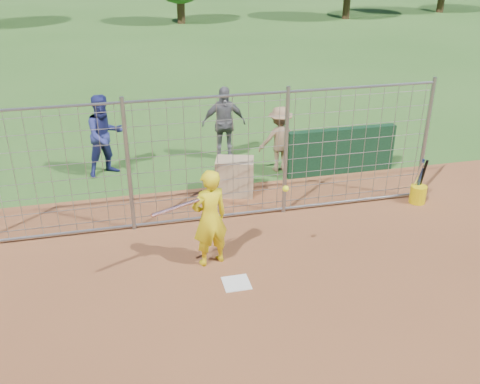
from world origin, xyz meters
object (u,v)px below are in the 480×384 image
object	(u,v)px
bystander_a	(105,136)
equipment_bin	(235,177)
bystander_b	(224,124)
batter	(210,218)
bystander_c	(280,139)
bucket_with_bats	(418,192)

from	to	relation	value
bystander_a	equipment_bin	bearing A→B (deg)	-57.45
bystander_b	equipment_bin	xyz separation A→B (m)	(-0.19, -2.02, -0.53)
bystander_a	batter	bearing A→B (deg)	-93.26
batter	equipment_bin	xyz separation A→B (m)	(1.01, 2.56, -0.47)
bystander_c	bystander_b	bearing A→B (deg)	-41.82
bystander_a	bystander_c	bearing A→B (deg)	-34.35
batter	bucket_with_bats	size ratio (longest dim) A/B	1.78
bystander_a	bystander_c	size ratio (longest dim) A/B	1.22
batter	bucket_with_bats	world-z (taller)	batter
bystander_c	batter	bearing A→B (deg)	56.30
bucket_with_bats	bystander_a	bearing A→B (deg)	154.07
equipment_bin	bucket_with_bats	xyz separation A→B (m)	(3.64, -1.32, -0.15)
bystander_b	bucket_with_bats	size ratio (longest dim) A/B	1.90
bystander_b	bucket_with_bats	xyz separation A→B (m)	(3.45, -3.33, -0.68)
bystander_c	equipment_bin	distance (m)	1.72
bystander_c	bucket_with_bats	bearing A→B (deg)	134.12
bystander_b	bucket_with_bats	distance (m)	4.85
bystander_b	equipment_bin	world-z (taller)	bystander_b
bystander_a	bystander_c	distance (m)	4.04
bystander_b	bystander_c	world-z (taller)	bystander_b
batter	bystander_c	distance (m)	4.28
batter	equipment_bin	size ratio (longest dim) A/B	2.17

